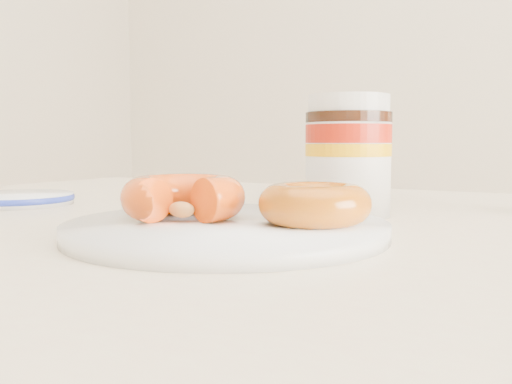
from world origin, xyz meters
The scene contains 7 objects.
dining_table centered at (0.00, 0.10, 0.67)m, with size 1.40×0.90×0.75m.
plate centered at (-0.02, -0.02, 0.76)m, with size 0.28×0.28×0.01m.
donut_bitten centered at (-0.06, -0.03, 0.78)m, with size 0.11×0.11×0.04m, color #E0450C.
donut_whole centered at (0.06, 0.00, 0.78)m, with size 0.09×0.09×0.03m, color #AF650B.
nutella_jar centered at (0.02, 0.16, 0.82)m, with size 0.09×0.09×0.13m.
dark_jar centered at (-0.03, 0.27, 0.79)m, with size 0.06×0.06×0.09m.
blue_rim_saucer centered at (-0.39, 0.05, 0.76)m, with size 0.14×0.14×0.01m.
Camera 1 is at (0.25, -0.43, 0.83)m, focal length 40.00 mm.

